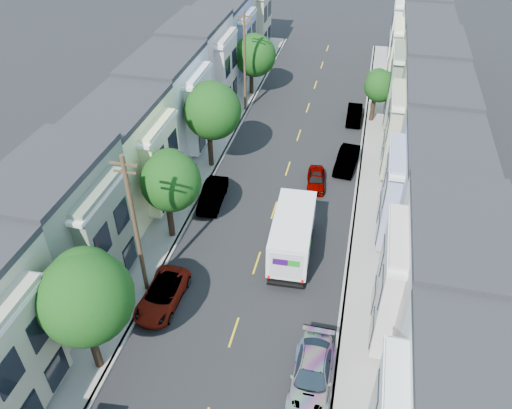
% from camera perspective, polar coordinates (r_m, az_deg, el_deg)
% --- Properties ---
extents(ground, '(160.00, 160.00, 0.00)m').
position_cam_1_polar(ground, '(30.37, -2.54, -14.38)').
color(ground, black).
rests_on(ground, ground).
extents(road_slab, '(12.00, 70.00, 0.02)m').
position_cam_1_polar(road_slab, '(41.06, 2.92, 1.87)').
color(road_slab, black).
rests_on(road_slab, ground).
extents(curb_left, '(0.30, 70.00, 0.15)m').
position_cam_1_polar(curb_left, '(42.26, -5.17, 3.02)').
color(curb_left, gray).
rests_on(curb_left, ground).
extents(curb_right, '(0.30, 70.00, 0.15)m').
position_cam_1_polar(curb_right, '(40.65, 11.32, 0.79)').
color(curb_right, gray).
rests_on(curb_right, ground).
extents(sidewalk_left, '(2.60, 70.00, 0.15)m').
position_cam_1_polar(sidewalk_left, '(42.64, -6.84, 3.23)').
color(sidewalk_left, gray).
rests_on(sidewalk_left, ground).
extents(sidewalk_right, '(2.60, 70.00, 0.15)m').
position_cam_1_polar(sidewalk_right, '(40.69, 13.14, 0.54)').
color(sidewalk_right, gray).
rests_on(sidewalk_right, ground).
extents(centerline, '(0.12, 70.00, 0.01)m').
position_cam_1_polar(centerline, '(41.07, 2.92, 1.86)').
color(centerline, gold).
rests_on(centerline, ground).
extents(townhouse_row_left, '(5.00, 70.00, 8.50)m').
position_cam_1_polar(townhouse_row_left, '(43.98, -11.53, 3.74)').
color(townhouse_row_left, '#959DC2').
rests_on(townhouse_row_left, ground).
extents(townhouse_row_right, '(5.00, 70.00, 8.50)m').
position_cam_1_polar(townhouse_row_right, '(41.08, 18.37, -0.28)').
color(townhouse_row_right, '#959DC2').
rests_on(townhouse_row_right, ground).
extents(tree_b, '(4.70, 4.70, 7.96)m').
position_cam_1_polar(tree_b, '(25.92, -19.04, -10.10)').
color(tree_b, black).
rests_on(tree_b, ground).
extents(tree_c, '(4.11, 4.11, 6.93)m').
position_cam_1_polar(tree_c, '(33.79, -9.86, 2.59)').
color(tree_c, black).
rests_on(tree_c, ground).
extents(tree_d, '(4.70, 4.70, 7.69)m').
position_cam_1_polar(tree_d, '(41.26, -5.11, 10.57)').
color(tree_d, black).
rests_on(tree_d, ground).
extents(tree_e, '(4.43, 4.43, 6.61)m').
position_cam_1_polar(tree_e, '(54.92, -0.22, 16.65)').
color(tree_e, black).
rests_on(tree_e, ground).
extents(tree_far_r, '(3.10, 3.10, 5.34)m').
position_cam_1_polar(tree_far_r, '(50.68, 13.90, 12.96)').
color(tree_far_r, black).
rests_on(tree_far_r, ground).
extents(utility_pole_near, '(1.60, 0.26, 10.00)m').
position_cam_1_polar(utility_pole_near, '(29.80, -13.58, -2.70)').
color(utility_pole_near, '#42301E').
rests_on(utility_pole_near, ground).
extents(utility_pole_far, '(1.60, 0.26, 10.00)m').
position_cam_1_polar(utility_pole_far, '(51.02, -1.29, 15.91)').
color(utility_pole_far, '#42301E').
rests_on(utility_pole_far, ground).
extents(fedex_truck, '(2.62, 6.79, 3.26)m').
position_cam_1_polar(fedex_truck, '(33.80, 4.18, -3.38)').
color(fedex_truck, silver).
rests_on(fedex_truck, ground).
extents(lead_sedan, '(1.88, 3.97, 1.24)m').
position_cam_1_polar(lead_sedan, '(41.26, 6.88, 2.85)').
color(lead_sedan, black).
rests_on(lead_sedan, ground).
extents(parked_left_c, '(2.35, 4.89, 1.34)m').
position_cam_1_polar(parked_left_c, '(31.84, -10.67, -10.16)').
color(parked_left_c, '#B0B0B9').
rests_on(parked_left_c, ground).
extents(parked_left_d, '(1.82, 4.53, 1.48)m').
position_cam_1_polar(parked_left_d, '(39.16, -4.97, 1.09)').
color(parked_left_d, '#3C1308').
rests_on(parked_left_d, ground).
extents(parked_right_b, '(2.15, 5.11, 1.53)m').
position_cam_1_polar(parked_right_b, '(27.91, 6.40, -18.75)').
color(parked_right_b, silver).
rests_on(parked_right_b, ground).
extents(parked_right_c, '(2.04, 4.67, 1.51)m').
position_cam_1_polar(parked_right_c, '(43.93, 10.34, 5.04)').
color(parked_right_c, black).
rests_on(parked_right_c, ground).
extents(parked_right_d, '(1.53, 4.13, 1.37)m').
position_cam_1_polar(parked_right_d, '(51.66, 11.16, 10.05)').
color(parked_right_d, black).
rests_on(parked_right_d, ground).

